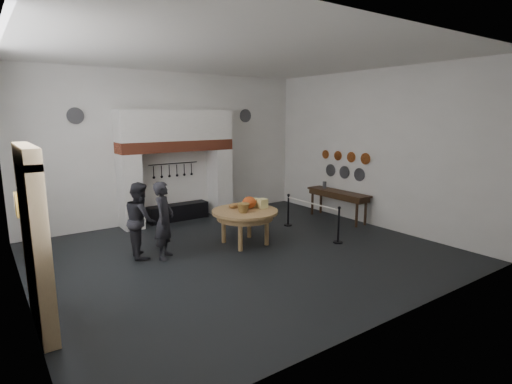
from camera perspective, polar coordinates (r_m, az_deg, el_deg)
floor at (r=9.60m, az=-1.77°, el=-8.66°), size 9.00×8.00×0.02m
ceiling at (r=9.14m, az=-1.94°, el=18.99°), size 9.00×8.00×0.02m
wall_back at (r=12.62m, az=-11.93°, el=6.29°), size 9.00×0.02×4.50m
wall_front at (r=6.18m, az=18.95°, el=1.34°), size 9.00×0.02×4.50m
wall_left at (r=7.64m, az=-31.37°, el=2.06°), size 0.02×8.00×4.50m
wall_right at (r=12.15m, az=16.28°, el=5.92°), size 0.02×8.00×4.50m
chimney_pier_left at (r=11.94m, az=-17.55°, el=0.07°), size 0.55×0.70×2.15m
chimney_pier_right at (r=13.11m, az=-5.19°, el=1.47°), size 0.55×0.70×2.15m
hearth_brick_band at (r=12.30m, az=-11.29°, el=6.48°), size 3.50×0.72×0.32m
chimney_hood at (r=12.27m, az=-11.40°, el=9.32°), size 3.50×0.70×0.90m
iron_range at (r=12.68m, az=-11.07°, el=-2.82°), size 1.90×0.45×0.50m
utensil_rail at (r=12.60m, az=-11.70°, el=4.01°), size 1.60×0.02×0.02m
door_recess at (r=6.87m, az=-29.68°, el=-7.18°), size 0.04×1.10×2.50m
door_jamb_near at (r=6.20m, az=-28.22°, el=-8.43°), size 0.22×0.30×2.60m
door_jamb_far at (r=7.53m, az=-29.58°, el=-5.27°), size 0.22×0.30×2.60m
door_lintel at (r=6.61m, az=-30.04°, el=4.56°), size 0.22×1.70×0.30m
wall_plaque at (r=8.53m, az=-31.00°, el=-1.57°), size 0.05×0.34×0.44m
work_table at (r=10.01m, az=-1.60°, el=-2.81°), size 1.95×1.95×0.07m
pumpkin at (r=10.16m, az=-0.97°, el=-1.51°), size 0.36×0.36×0.31m
cheese_block_big at (r=10.21m, az=0.89°, el=-1.64°), size 0.22×0.22×0.24m
cheese_block_small at (r=10.44m, az=-0.16°, el=-1.47°), size 0.18×0.18×0.20m
wicker_basket at (r=9.78m, az=-1.85°, el=-2.28°), size 0.37×0.37×0.22m
bread_loaf at (r=10.22m, az=-3.15°, el=-1.96°), size 0.31×0.18×0.13m
visitor_near at (r=9.27m, az=-13.01°, el=-3.94°), size 0.73×0.77×1.77m
visitor_far at (r=9.50m, az=-16.15°, el=-3.82°), size 0.78×0.94×1.74m
side_table at (r=12.61m, az=11.65°, el=-0.03°), size 0.55×2.20×0.06m
pewter_jug at (r=13.00m, az=9.76°, el=0.99°), size 0.12×0.12×0.22m
copper_pan_a at (r=12.27m, az=15.36°, el=4.61°), size 0.03×0.34×0.34m
copper_pan_b at (r=12.63m, az=13.44°, el=4.87°), size 0.03×0.32×0.32m
copper_pan_c at (r=13.00m, az=11.62°, el=5.10°), size 0.03×0.30×0.30m
copper_pan_d at (r=13.38m, az=9.91°, el=5.32°), size 0.03×0.28×0.28m
pewter_plate_left at (r=12.46m, az=14.54°, el=2.42°), size 0.03×0.40×0.40m
pewter_plate_mid at (r=12.85m, az=12.51°, el=2.76°), size 0.03×0.40×0.40m
pewter_plate_right at (r=13.26m, az=10.60°, el=3.08°), size 0.03×0.40×0.40m
pewter_plate_back_left at (r=11.74m, az=-24.40°, el=9.89°), size 0.44×0.03×0.44m
pewter_plate_back_right at (r=13.84m, az=-1.52°, el=10.85°), size 0.44×0.03×0.44m
barrier_post_near at (r=10.39m, az=11.71°, el=-4.75°), size 0.05×0.05×0.90m
barrier_post_far at (r=11.80m, az=4.63°, el=-2.68°), size 0.05×0.05×0.90m
barrier_rope at (r=10.98m, az=8.00°, el=-1.64°), size 0.04×2.00×0.04m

